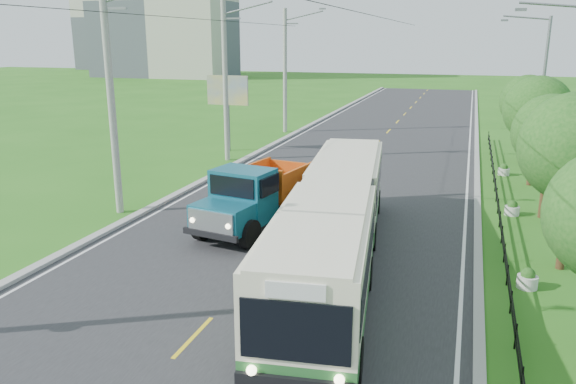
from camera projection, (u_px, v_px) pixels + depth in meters
The scene contains 24 objects.
ground at pixel (193, 338), 14.74m from camera, with size 240.00×240.00×0.00m, color #296A19.
road at pixel (350, 172), 33.10m from camera, with size 14.00×120.00×0.02m, color #28282B.
curb_left at pixel (237, 163), 35.22m from camera, with size 0.40×120.00×0.15m, color #9E9E99.
curb_right at pixel (477, 180), 30.97m from camera, with size 0.30×120.00×0.10m, color #9E9E99.
edge_line_left at pixel (245, 164), 35.07m from camera, with size 0.12×120.00×0.00m, color silver.
edge_line_right at pixel (468, 180), 31.12m from camera, with size 0.12×120.00×0.00m, color silver.
centre_dash at pixel (193, 337), 14.73m from camera, with size 0.12×2.20×0.00m, color yellow.
railing_right at pixel (498, 207), 25.14m from camera, with size 0.04×40.00×0.60m, color black.
pole_near at pixel (112, 99), 24.11m from camera, with size 3.51×0.32×10.00m.
pole_mid at pixel (226, 80), 35.13m from camera, with size 3.51×0.32×10.00m.
pole_far at pixel (285, 71), 46.15m from camera, with size 3.51×0.32×10.00m.
tree_third at pixel (576, 153), 18.24m from camera, with size 3.60×3.62×6.00m.
tree_fourth at pixel (552, 136), 23.86m from camera, with size 3.24×3.31×5.40m.
tree_fifth at pixel (538, 113), 29.30m from camera, with size 3.48×3.52×5.80m.
tree_back at pixel (528, 105), 34.86m from camera, with size 3.30×3.36×5.50m.
streetlight_far at pixel (541, 82), 36.00m from camera, with size 3.02×0.20×9.07m.
planter_near at pixel (528, 279), 17.62m from camera, with size 0.64×0.64×0.67m.
planter_mid at pixel (512, 209), 24.97m from camera, with size 0.64×0.64×0.67m.
planter_far at pixel (504, 170), 32.31m from camera, with size 0.64×0.64×0.67m.
billboard_left at pixel (228, 95), 38.58m from camera, with size 3.00×0.20×5.20m.
apartment_near at pixel (162, 2), 114.33m from camera, with size 28.00×14.00×30.00m, color #B7B2A3.
apartment_far at pixel (127, 18), 145.22m from camera, with size 24.00×14.00×26.00m, color #B7B2A3.
bus at pixel (336, 217), 18.74m from camera, with size 4.49×15.97×3.05m.
dump_truck at pixel (255, 193), 22.97m from camera, with size 3.41×6.65×2.67m.
Camera 1 is at (6.43, -11.81, 7.57)m, focal length 35.00 mm.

